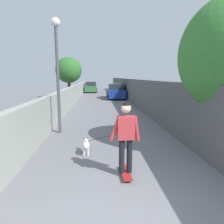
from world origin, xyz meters
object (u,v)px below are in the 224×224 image
object	(u,v)px
dog	(86,145)
lamp_post	(57,56)
skateboard	(125,173)
person_skateboarder	(126,132)
car_near	(116,92)
car_far	(91,87)
tree_left_mid	(69,70)

from	to	relation	value
dog	lamp_post	bearing A→B (deg)	25.95
lamp_post	skateboard	size ratio (longest dim) A/B	5.59
person_skateboarder	car_near	size ratio (longest dim) A/B	0.39
car_near	car_far	size ratio (longest dim) A/B	0.98
skateboard	lamp_post	bearing A→B (deg)	29.09
tree_left_mid	car_far	distance (m)	9.79
lamp_post	car_far	world-z (taller)	lamp_post
skateboard	car_far	bearing A→B (deg)	3.41
skateboard	car_far	distance (m)	26.65
lamp_post	dog	xyz separation A→B (m)	(-2.47, -1.20, -2.79)
lamp_post	person_skateboarder	size ratio (longest dim) A/B	2.73
tree_left_mid	person_skateboarder	size ratio (longest dim) A/B	2.58
skateboard	car_near	xyz separation A→B (m)	(17.36, -1.29, 0.65)
tree_left_mid	car_far	bearing A→B (deg)	-11.76
skateboard	car_near	size ratio (longest dim) A/B	0.19
lamp_post	skateboard	world-z (taller)	lamp_post
tree_left_mid	car_near	xyz separation A→B (m)	(0.11, -4.82, -2.20)
lamp_post	car_far	distance (m)	22.80
lamp_post	car_far	size ratio (longest dim) A/B	1.05
car_far	person_skateboarder	bearing A→B (deg)	-176.59
car_near	car_far	world-z (taller)	same
lamp_post	car_far	xyz separation A→B (m)	(22.67, -0.60, -2.35)
tree_left_mid	car_near	size ratio (longest dim) A/B	1.00
person_skateboarder	car_near	world-z (taller)	person_skateboarder
person_skateboarder	dog	bearing A→B (deg)	33.99
dog	skateboard	bearing A→B (deg)	-146.01
person_skateboarder	car_far	world-z (taller)	person_skateboarder
car_near	car_far	distance (m)	9.67
car_near	tree_left_mid	bearing A→B (deg)	91.26
tree_left_mid	skateboard	distance (m)	17.84
skateboard	tree_left_mid	bearing A→B (deg)	11.56
skateboard	person_skateboarder	xyz separation A→B (m)	(0.00, 0.00, 0.98)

